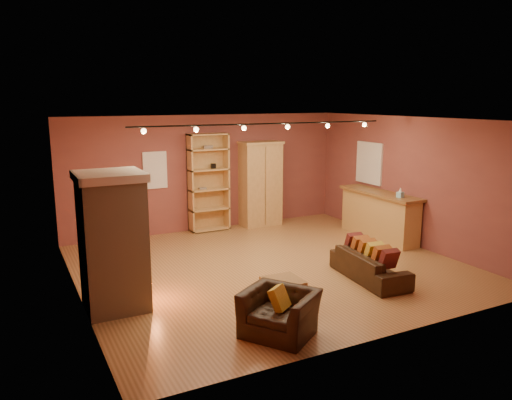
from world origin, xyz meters
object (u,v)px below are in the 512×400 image
armoire (260,184)px  coffee_table (283,283)px  loveseat (370,260)px  bookcase (208,182)px  armchair (279,305)px  fireplace (113,241)px  bar_counter (379,215)px

armoire → coffee_table: size_ratio=3.63×
armoire → loveseat: 4.44m
bookcase → loveseat: size_ratio=1.36×
armchair → fireplace: bearing=-171.4°
fireplace → armoire: bearing=39.3°
loveseat → armchair: size_ratio=1.54×
bar_counter → loveseat: (-1.96, -2.04, -0.19)m
fireplace → bookcase: (3.00, 3.73, 0.14)m
bookcase → bar_counter: (3.24, -2.48, -0.65)m
fireplace → bookcase: bookcase is taller
bookcase → armoire: size_ratio=1.11×
bookcase → coffee_table: bearing=-97.9°
loveseat → armoire: bearing=4.9°
bookcase → bar_counter: bearing=-37.5°
armoire → loveseat: (-0.08, -4.38, -0.72)m
bookcase → armoire: 1.38m
armoire → coffee_table: (-2.04, -4.68, -0.71)m
fireplace → loveseat: (4.28, -0.80, -0.70)m
bookcase → coffee_table: 4.94m
bookcase → loveseat: bearing=-74.1°
bookcase → armchair: (-1.20, -5.64, -0.79)m
coffee_table → armoire: bearing=66.4°
bar_counter → loveseat: 2.83m
armoire → bar_counter: 3.04m
bookcase → armchair: bearing=-102.0°
bookcase → bar_counter: bookcase is taller
fireplace → armchair: bearing=-46.8°
bookcase → armoire: bearing=-6.1°
loveseat → coffee_table: (-1.95, -0.30, 0.01)m
coffee_table → bar_counter: bearing=30.9°
fireplace → bookcase: 4.79m
armchair → coffee_table: (0.53, 0.82, -0.05)m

